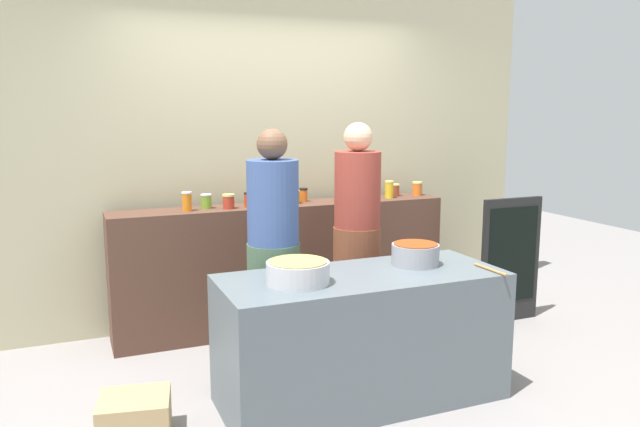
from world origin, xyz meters
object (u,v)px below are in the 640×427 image
(preserve_jar_9, at_px, (389,189))
(preserve_jar_10, at_px, (394,190))
(preserve_jar_2, at_px, (229,201))
(bread_crate, at_px, (135,418))
(chalkboard_sign, at_px, (511,260))
(preserve_jar_4, at_px, (278,196))
(preserve_jar_5, at_px, (294,197))
(preserve_jar_1, at_px, (206,201))
(cook_with_tongs, at_px, (274,266))
(cook_in_cap, at_px, (357,247))
(preserve_jar_0, at_px, (187,201))
(preserve_jar_3, at_px, (248,200))
(preserve_jar_11, at_px, (417,189))
(wooden_spoon, at_px, (490,269))
(preserve_jar_6, at_px, (303,195))
(cooking_pot_left, at_px, (298,272))
(cooking_pot_center, at_px, (415,254))
(preserve_jar_7, at_px, (351,194))
(preserve_jar_8, at_px, (369,190))

(preserve_jar_9, height_order, preserve_jar_10, preserve_jar_9)
(preserve_jar_2, bearing_deg, bread_crate, -123.58)
(chalkboard_sign, bearing_deg, preserve_jar_4, 160.00)
(preserve_jar_4, relative_size, bread_crate, 0.31)
(preserve_jar_5, relative_size, preserve_jar_9, 0.74)
(preserve_jar_2, xyz_separation_m, preserve_jar_4, (0.43, 0.10, 0.00))
(preserve_jar_1, relative_size, preserve_jar_4, 0.98)
(cook_with_tongs, xyz_separation_m, cook_in_cap, (0.72, 0.24, 0.01))
(preserve_jar_0, xyz_separation_m, preserve_jar_3, (0.47, 0.01, -0.01))
(preserve_jar_11, xyz_separation_m, chalkboard_sign, (0.52, -0.63, -0.54))
(preserve_jar_0, height_order, cook_with_tongs, cook_with_tongs)
(preserve_jar_5, xyz_separation_m, wooden_spoon, (0.66, -1.63, -0.27))
(preserve_jar_6, bearing_deg, chalkboard_sign, -22.99)
(preserve_jar_6, xyz_separation_m, cooking_pot_left, (-0.61, -1.50, -0.21))
(preserve_jar_5, bearing_deg, preserve_jar_2, -174.85)
(cooking_pot_left, xyz_separation_m, cooking_pot_center, (0.83, 0.11, 0.00))
(preserve_jar_1, bearing_deg, preserve_jar_11, 0.18)
(preserve_jar_7, bearing_deg, cook_with_tongs, -140.07)
(cooking_pot_left, distance_m, cooking_pot_center, 0.84)
(preserve_jar_8, xyz_separation_m, bread_crate, (-2.09, -1.37, -0.96))
(preserve_jar_1, distance_m, wooden_spoon, 2.16)
(preserve_jar_6, distance_m, cook_in_cap, 0.74)
(cooking_pot_center, bearing_deg, preserve_jar_10, 65.70)
(preserve_jar_8, height_order, preserve_jar_9, preserve_jar_9)
(cook_with_tongs, bearing_deg, preserve_jar_7, 39.93)
(preserve_jar_4, xyz_separation_m, preserve_jar_11, (1.27, -0.03, 0.00))
(cooking_pot_center, xyz_separation_m, cook_with_tongs, (-0.77, 0.50, -0.11))
(preserve_jar_2, height_order, chalkboard_sign, preserve_jar_2)
(chalkboard_sign, bearing_deg, preserve_jar_1, 165.33)
(preserve_jar_4, xyz_separation_m, preserve_jar_9, (0.97, -0.07, 0.02))
(bread_crate, bearing_deg, preserve_jar_1, 62.63)
(preserve_jar_6, relative_size, chalkboard_sign, 0.11)
(preserve_jar_8, relative_size, cooking_pot_center, 0.46)
(preserve_jar_2, distance_m, chalkboard_sign, 2.35)
(preserve_jar_6, distance_m, preserve_jar_10, 0.85)
(cooking_pot_left, bearing_deg, chalkboard_sign, 20.82)
(preserve_jar_6, xyz_separation_m, bread_crate, (-1.52, -1.42, -0.94))
(preserve_jar_3, bearing_deg, preserve_jar_11, 2.28)
(preserve_jar_4, distance_m, cooking_pot_left, 1.55)
(cooking_pot_left, height_order, cook_in_cap, cook_in_cap)
(preserve_jar_4, bearing_deg, cooking_pot_center, -72.20)
(preserve_jar_6, xyz_separation_m, cook_with_tongs, (-0.55, -0.89, -0.32))
(preserve_jar_0, relative_size, preserve_jar_9, 0.98)
(preserve_jar_4, distance_m, preserve_jar_10, 1.07)
(preserve_jar_7, xyz_separation_m, preserve_jar_10, (0.48, 0.12, -0.01))
(preserve_jar_11, bearing_deg, preserve_jar_6, 177.86)
(preserve_jar_8, relative_size, cook_in_cap, 0.08)
(wooden_spoon, bearing_deg, chalkboard_sign, 45.33)
(preserve_jar_5, distance_m, preserve_jar_9, 0.85)
(preserve_jar_0, xyz_separation_m, preserve_jar_7, (1.33, -0.01, -0.01))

